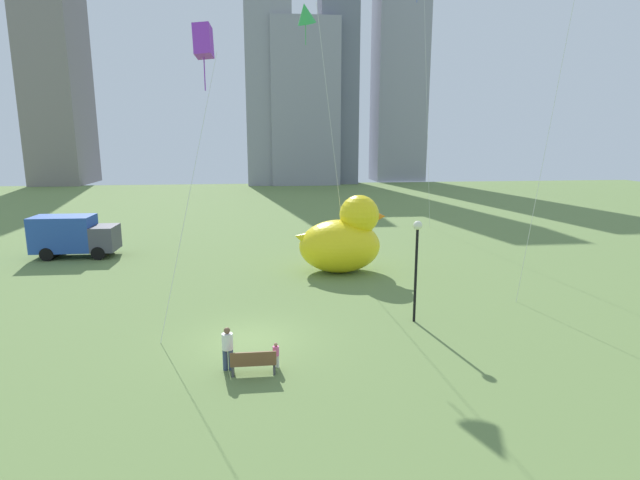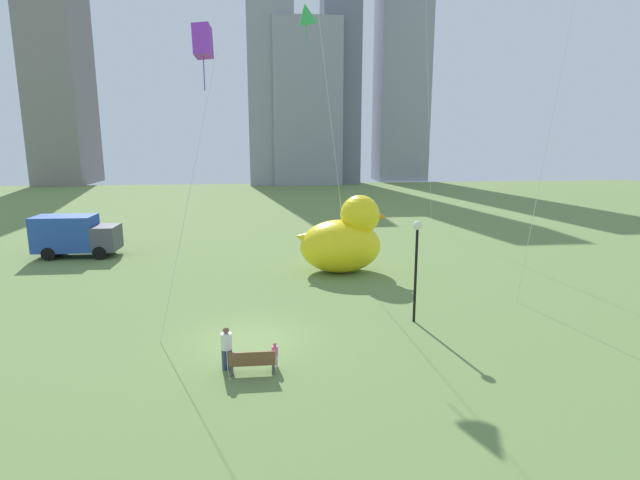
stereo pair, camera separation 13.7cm
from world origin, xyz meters
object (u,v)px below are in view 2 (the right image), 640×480
Objects in this scene: giant_inflatable_duck at (344,240)px; lamppost at (417,251)px; person_child at (275,354)px; box_truck at (75,236)px; person_adult at (227,346)px; park_bench at (252,362)px; kite_green at (306,14)px; kite_purple at (202,43)px.

giant_inflatable_duck is 9.02m from lamppost.
box_truck reaches higher than person_child.
person_adult is 14.08m from giant_inflatable_duck.
giant_inflatable_duck is 1.04× the size of box_truck.
person_child is 22.81m from box_truck.
giant_inflatable_duck is at bearing 68.35° from park_bench.
person_child is at bearing -148.20° from lamppost.
box_truck is (-19.57, 14.62, -1.82)m from lamppost.
park_bench is at bearing -102.21° from kite_green.
box_truck is 21.21m from kite_green.
person_adult is 9.17m from lamppost.
person_child is at bearing -109.30° from giant_inflatable_duck.
person_adult reaches higher than park_bench.
giant_inflatable_duck is 1.24× the size of lamppost.
kite_purple is at bearing -170.23° from lamppost.
park_bench is 8.77m from lamppost.
box_truck reaches higher than person_adult.
lamppost is 24.50m from box_truck.
lamppost reaches higher than person_adult.
kite_purple reaches higher than person_child.
person_child is at bearing -54.29° from box_truck.
person_adult is 1.73m from person_child.
park_bench is 0.29× the size of box_truck.
giant_inflatable_duck is at bearing -32.64° from kite_green.
kite_green is (-2.08, 1.33, 13.02)m from giant_inflatable_duck.
kite_purple reaches higher than giant_inflatable_duck.
park_bench is 1.00× the size of person_adult.
person_adult is at bearing -75.24° from kite_purple.
kite_green reaches higher than kite_purple.
box_truck is (-11.61, 18.51, 0.56)m from person_adult.
kite_purple is (-1.53, 2.91, 10.90)m from park_bench.
park_bench is 1.10m from person_adult.
box_truck is (-17.72, 5.88, -0.57)m from giant_inflatable_duck.
park_bench is 1.70× the size of person_child.
kite_purple is at bearing 134.00° from person_child.
lamppost is 11.91m from kite_purple.
kite_green is (-3.93, 10.08, 11.77)m from lamppost.
person_adult is 0.28× the size of giant_inflatable_duck.
box_truck is 21.87m from kite_purple.
kite_green is (4.67, 11.56, 3.65)m from kite_purple.
kite_green reaches higher than lamppost.
lamppost is (7.96, 3.89, 2.38)m from person_adult.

